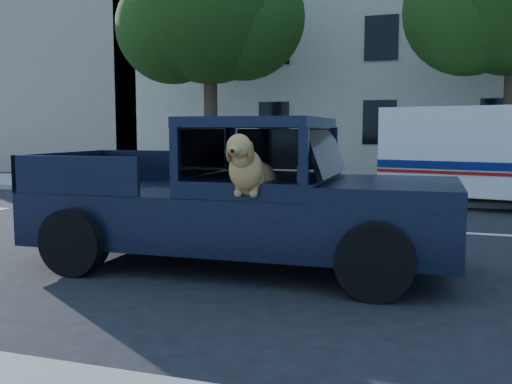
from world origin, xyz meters
TOP-DOWN VIEW (x-y plane):
  - ground at (0.00, 0.00)m, footprint 120.00×120.00m
  - far_sidewalk at (0.00, 9.20)m, footprint 60.00×4.00m
  - lane_stripes at (2.00, 3.40)m, footprint 21.60×0.14m
  - street_tree_left at (-3.97, 9.62)m, footprint 6.00×5.20m
  - building_main at (3.00, 16.50)m, footprint 26.00×6.00m
  - building_left at (-15.00, 16.50)m, footprint 12.00×6.00m
  - pickup_truck at (0.51, -0.32)m, footprint 5.85×3.01m
  - mail_truck at (3.99, 7.49)m, footprint 4.87×3.14m

SIDE VIEW (x-z plane):
  - ground at x=0.00m, z-range 0.00..0.00m
  - lane_stripes at x=2.00m, z-range 0.00..0.01m
  - far_sidewalk at x=0.00m, z-range 0.00..0.15m
  - pickup_truck at x=0.51m, z-range -0.34..1.74m
  - mail_truck at x=3.99m, z-range -0.16..2.32m
  - building_left at x=-15.00m, z-range 0.00..8.00m
  - building_main at x=3.00m, z-range 0.00..9.00m
  - street_tree_left at x=-3.97m, z-range 1.41..10.01m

